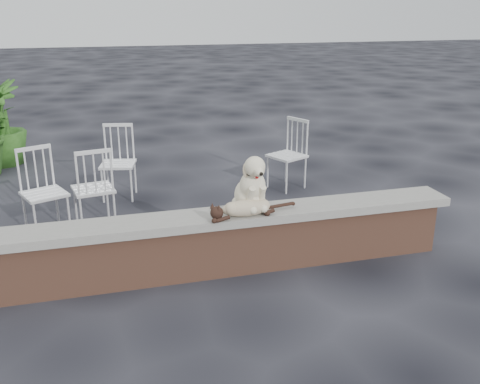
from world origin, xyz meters
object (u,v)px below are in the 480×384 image
object	(u,v)px
chair_b	(118,163)
potted_plant_b	(1,123)
chair_d	(287,155)
cat	(246,207)
chair_a	(44,192)
dog	(250,181)
chair_c	(93,187)

from	to	relation	value
chair_b	potted_plant_b	size ratio (longest dim) A/B	0.72
chair_d	cat	bearing A→B (deg)	-53.79
cat	chair_a	distance (m)	2.37
chair_d	potted_plant_b	world-z (taller)	potted_plant_b
dog	chair_b	world-z (taller)	dog
dog	potted_plant_b	distance (m)	5.14
cat	chair_d	size ratio (longest dim) A/B	1.07
dog	chair_a	bearing A→B (deg)	139.28
dog	chair_b	distance (m)	2.57
cat	potted_plant_b	size ratio (longest dim) A/B	0.77
chair_b	chair_c	xyz separation A→B (m)	(-0.32, -0.93, 0.00)
chair_a	dog	bearing A→B (deg)	-57.71
chair_d	potted_plant_b	distance (m)	4.47
cat	dog	bearing A→B (deg)	56.22
chair_d	chair_c	size ratio (longest dim) A/B	1.00
dog	chair_d	bearing A→B (deg)	55.86
chair_c	chair_d	bearing A→B (deg)	-174.16
dog	chair_c	size ratio (longest dim) A/B	0.58
chair_c	potted_plant_b	xyz separation A→B (m)	(-1.32, 2.98, 0.18)
chair_a	chair_c	size ratio (longest dim) A/B	1.00
chair_a	chair_c	bearing A→B (deg)	-19.42
chair_b	potted_plant_b	world-z (taller)	potted_plant_b
cat	chair_d	xyz separation A→B (m)	(1.22, 2.25, -0.20)
chair_d	potted_plant_b	size ratio (longest dim) A/B	0.72
cat	chair_d	bearing A→B (deg)	55.88
chair_b	dog	bearing A→B (deg)	-52.32
dog	chair_c	bearing A→B (deg)	129.98
chair_a	potted_plant_b	size ratio (longest dim) A/B	0.72
chair_b	potted_plant_b	distance (m)	2.64
chair_a	chair_d	world-z (taller)	same
cat	potted_plant_b	bearing A→B (deg)	114.72
chair_a	chair_b	bearing A→B (deg)	26.28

